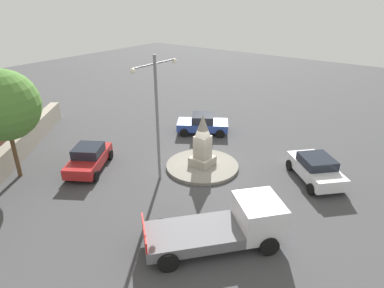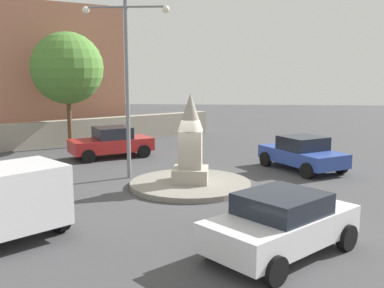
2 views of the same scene
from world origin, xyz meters
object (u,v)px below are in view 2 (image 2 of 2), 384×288
(car_white_approaching, at_px, (282,223))
(monument, at_px, (190,142))
(streetlamp, at_px, (127,69))
(car_red_passing, at_px, (112,142))
(tree_near_wall, at_px, (67,68))
(corner_building, at_px, (40,72))
(car_blue_parked_left, at_px, (302,153))

(car_white_approaching, bearing_deg, monument, 113.12)
(streetlamp, relative_size, car_red_passing, 1.67)
(car_red_passing, height_order, tree_near_wall, tree_near_wall)
(tree_near_wall, bearing_deg, monument, -47.76)
(corner_building, bearing_deg, streetlamp, -55.35)
(car_white_approaching, height_order, corner_building, corner_building)
(streetlamp, xyz_separation_m, car_blue_parked_left, (7.16, 1.97, -3.60))
(car_white_approaching, bearing_deg, streetlamp, 125.19)
(car_red_passing, xyz_separation_m, tree_near_wall, (-3.01, 2.66, 3.60))
(car_blue_parked_left, bearing_deg, monument, -145.14)
(streetlamp, height_order, car_red_passing, streetlamp)
(car_white_approaching, relative_size, car_red_passing, 0.96)
(monument, xyz_separation_m, car_white_approaching, (2.60, -6.08, -0.89))
(car_white_approaching, bearing_deg, car_blue_parked_left, 77.81)
(streetlamp, distance_m, car_red_passing, 5.76)
(car_blue_parked_left, xyz_separation_m, corner_building, (-15.72, 10.41, 3.36))
(corner_building, bearing_deg, tree_near_wall, -55.62)
(car_red_passing, relative_size, tree_near_wall, 0.67)
(streetlamp, bearing_deg, car_blue_parked_left, 15.41)
(streetlamp, xyz_separation_m, corner_building, (-8.56, 12.38, -0.23))
(car_blue_parked_left, xyz_separation_m, car_red_passing, (-8.91, 2.19, 0.02))
(streetlamp, xyz_separation_m, tree_near_wall, (-4.76, 6.83, 0.03))
(monument, bearing_deg, corner_building, 129.24)
(car_blue_parked_left, distance_m, car_red_passing, 9.18)
(car_blue_parked_left, bearing_deg, car_red_passing, 166.18)
(car_white_approaching, relative_size, tree_near_wall, 0.64)
(car_red_passing, bearing_deg, car_white_approaching, -58.96)
(streetlamp, bearing_deg, corner_building, 124.65)
(streetlamp, relative_size, car_white_approaching, 1.75)
(car_white_approaching, xyz_separation_m, car_red_passing, (-6.91, 11.48, -0.01))
(streetlamp, bearing_deg, car_white_approaching, -54.81)
(car_white_approaching, distance_m, corner_building, 24.23)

